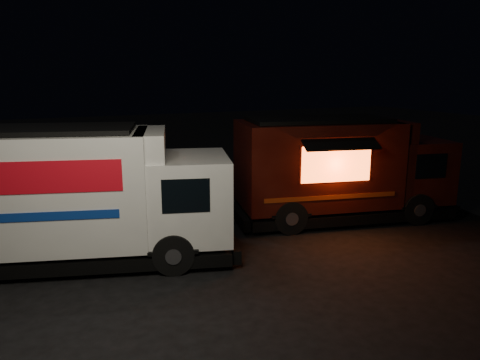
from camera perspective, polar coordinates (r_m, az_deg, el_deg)
name	(u,v)px	position (r m, az deg, el deg)	size (l,w,h in m)	color
ground	(194,254)	(11.85, -5.58, -8.98)	(80.00, 80.00, 0.00)	black
white_truck	(84,196)	(11.51, -18.48, -1.81)	(7.12, 2.43, 3.23)	silver
red_truck	(343,168)	(14.60, 12.47, 1.39)	(6.72, 2.47, 3.13)	#3D100B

